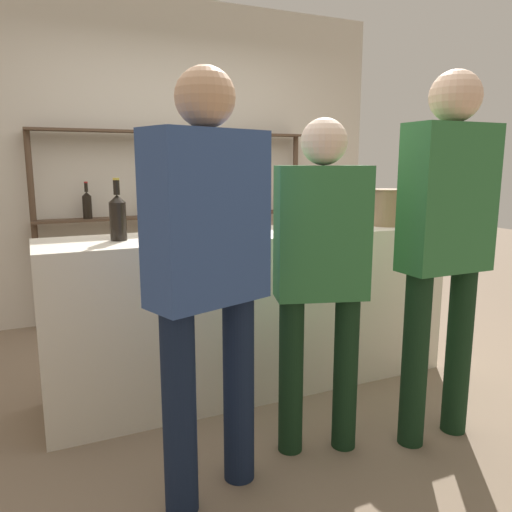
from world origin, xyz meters
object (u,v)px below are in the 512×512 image
at_px(counter_bottle_2, 118,216).
at_px(customer_left, 208,259).
at_px(wine_glass, 283,208).
at_px(counter_bottle_3, 324,207).
at_px(counter_bottle_1, 288,205).
at_px(ice_bucket, 388,207).
at_px(customer_right, 446,231).
at_px(customer_center, 321,263).
at_px(counter_bottle_0, 351,208).

relative_size(counter_bottle_2, customer_left, 0.19).
bearing_deg(wine_glass, customer_left, -130.85).
height_order(counter_bottle_3, customer_left, customer_left).
bearing_deg(wine_glass, counter_bottle_3, 9.38).
bearing_deg(counter_bottle_1, customer_left, -131.07).
xyz_separation_m(ice_bucket, customer_right, (-0.35, -0.86, -0.03)).
height_order(counter_bottle_1, customer_right, customer_right).
bearing_deg(customer_center, counter_bottle_1, -1.96).
bearing_deg(counter_bottle_3, wine_glass, -170.62).
distance_m(counter_bottle_0, customer_left, 1.47).
xyz_separation_m(counter_bottle_2, wine_glass, (1.02, 0.07, 0.00)).
bearing_deg(customer_left, counter_bottle_2, -6.46).
bearing_deg(customer_center, customer_left, 117.79).
relative_size(counter_bottle_1, wine_glass, 1.96).
distance_m(counter_bottle_0, counter_bottle_2, 1.42).
distance_m(ice_bucket, customer_right, 0.93).
height_order(counter_bottle_3, customer_right, customer_right).
bearing_deg(customer_right, counter_bottle_0, -3.82).
xyz_separation_m(counter_bottle_1, wine_glass, (-0.08, -0.09, -0.01)).
height_order(counter_bottle_2, customer_right, customer_right).
xyz_separation_m(wine_glass, customer_left, (-0.83, -0.96, -0.09)).
xyz_separation_m(counter_bottle_0, customer_right, (-0.06, -0.86, -0.04)).
xyz_separation_m(counter_bottle_3, wine_glass, (-0.33, -0.05, 0.01)).
distance_m(customer_center, customer_left, 0.60).
bearing_deg(customer_center, counter_bottle_2, 62.02).
height_order(counter_bottle_0, counter_bottle_2, counter_bottle_0).
distance_m(counter_bottle_2, customer_right, 1.66).
xyz_separation_m(counter_bottle_1, counter_bottle_3, (0.25, -0.03, -0.01)).
height_order(counter_bottle_0, wine_glass, counter_bottle_0).
distance_m(counter_bottle_1, customer_right, 1.12).
distance_m(ice_bucket, customer_center, 1.19).
distance_m(wine_glass, customer_left, 1.27).
xyz_separation_m(counter_bottle_1, counter_bottle_2, (-1.10, -0.15, -0.01)).
bearing_deg(counter_bottle_1, wine_glass, -133.45).
distance_m(counter_bottle_3, customer_center, 1.09).
bearing_deg(counter_bottle_1, counter_bottle_2, -172.07).
xyz_separation_m(counter_bottle_0, ice_bucket, (0.30, 0.01, -0.01)).
height_order(counter_bottle_0, customer_left, customer_left).
bearing_deg(counter_bottle_3, counter_bottle_1, 172.76).
bearing_deg(customer_right, counter_bottle_1, 13.39).
bearing_deg(counter_bottle_1, ice_bucket, -20.63).
bearing_deg(customer_right, customer_left, 87.59).
relative_size(counter_bottle_2, customer_right, 0.18).
height_order(counter_bottle_0, ice_bucket, counter_bottle_0).
bearing_deg(counter_bottle_3, customer_left, -138.81).
xyz_separation_m(counter_bottle_0, counter_bottle_2, (-1.42, 0.08, 0.00)).
relative_size(counter_bottle_0, wine_glass, 1.96).
distance_m(counter_bottle_1, ice_bucket, 0.66).
bearing_deg(counter_bottle_1, counter_bottle_3, -7.24).
height_order(counter_bottle_0, customer_right, customer_right).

